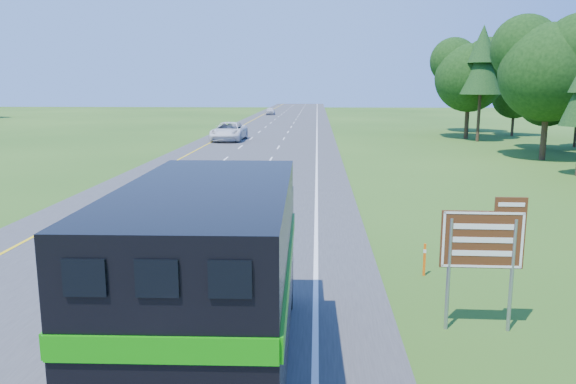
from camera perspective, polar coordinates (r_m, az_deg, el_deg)
name	(u,v)px	position (r m, az deg, el deg)	size (l,w,h in m)	color
road	(262,144)	(56.86, -2.62, 4.88)	(15.00, 260.00, 0.04)	#38383A
lane_markings	(262,144)	(56.86, -2.62, 4.90)	(11.15, 260.00, 0.01)	yellow
horse_truck	(215,275)	(11.02, -7.38, -8.40)	(3.08, 9.26, 4.07)	black
white_suv	(229,131)	(60.72, -6.02, 6.14)	(3.23, 7.00, 1.95)	silver
far_car	(270,111)	(115.29, -1.81, 8.23)	(1.75, 4.36, 1.49)	silver
exit_sign	(484,245)	(14.02, 19.25, -5.10)	(1.94, 0.11, 3.29)	gray
delineator	(424,259)	(17.98, 13.69, -6.59)	(0.08, 0.05, 1.03)	#FA590D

